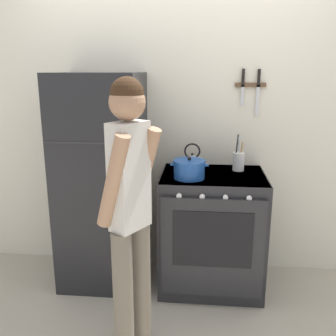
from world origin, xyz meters
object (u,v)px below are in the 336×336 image
Objects in this scene: dutch_oven_pot at (189,169)px; tea_kettle at (192,162)px; utensil_jar at (239,161)px; person at (130,206)px; refrigerator at (102,182)px; stove_range at (211,231)px.

dutch_oven_pot is 0.25m from tea_kettle.
utensil_jar reaches higher than tea_kettle.
person reaches higher than tea_kettle.
tea_kettle is (0.01, 0.25, -0.01)m from dutch_oven_pot.
refrigerator is at bearing 56.98° from person.
refrigerator is at bearing -170.58° from tea_kettle.
utensil_jar reaches higher than dutch_oven_pot.
utensil_jar is (0.20, 0.16, 0.53)m from stove_range.
stove_range is at bearing -141.29° from utensil_jar.
refrigerator is 7.82× the size of tea_kettle.
tea_kettle is at bearing -179.00° from utensil_jar.
refrigerator is at bearing 177.69° from stove_range.
dutch_oven_pot is 0.17× the size of person.
tea_kettle is 0.13× the size of person.
tea_kettle is at bearing 86.79° from dutch_oven_pot.
refrigerator is 1.08m from utensil_jar.
dutch_oven_pot is (0.69, -0.13, 0.15)m from refrigerator.
refrigerator is 5.85× the size of utensil_jar.
refrigerator reaches higher than utensil_jar.
refrigerator is at bearing 169.10° from dutch_oven_pot.
stove_range is 0.56m from tea_kettle.
tea_kettle is (-0.16, 0.15, 0.51)m from stove_range.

